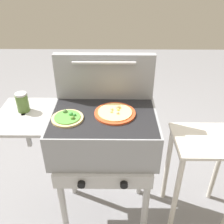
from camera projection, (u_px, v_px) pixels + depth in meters
The scene contains 7 objects.
ground_plane at pixel (106, 211), 1.96m from camera, with size 8.00×8.00×0.00m, color gray.
grill at pixel (102, 135), 1.56m from camera, with size 0.96×0.53×0.90m.
grill_lid_open at pixel (104, 77), 1.59m from camera, with size 0.63×0.08×0.30m.
pizza_cheese at pixel (115, 113), 1.49m from camera, with size 0.25×0.25×0.04m.
pizza_veggie at pixel (68, 118), 1.44m from camera, with size 0.18×0.18×0.04m.
sauce_jar at pixel (22, 102), 1.49m from camera, with size 0.07×0.07×0.12m.
prep_table at pixel (203, 163), 1.68m from camera, with size 0.44×0.36×0.72m.
Camera 1 is at (0.06, -1.25, 1.70)m, focal length 40.12 mm.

